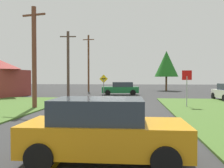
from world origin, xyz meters
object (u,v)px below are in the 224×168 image
Objects in this scene: utility_pole_mid at (68,63)px; utility_pole_far at (89,63)px; car_behind_on_main_road at (103,130)px; oak_tree_left at (166,64)px; car_approaching_junction at (121,88)px; utility_pole_near at (34,56)px; stop_sign at (187,82)px; direction_sign at (104,83)px.

utility_pole_far is (0.31, 10.19, 0.73)m from utility_pole_mid.
car_behind_on_main_road is 0.47× the size of utility_pole_far.
oak_tree_left reaches higher than car_behind_on_main_road.
utility_pole_near is at bearing 63.10° from car_approaching_junction.
stop_sign is 14.37m from utility_pole_mid.
direction_sign is 0.38× the size of oak_tree_left.
utility_pole_far is at bearing 101.07° from car_behind_on_main_road.
direction_sign is (3.71, 8.85, -2.10)m from utility_pole_near.
utility_pole_mid is 2.96× the size of direction_sign.
utility_pole_mid reaches higher than stop_sign.
car_behind_on_main_road is 1.67× the size of direction_sign.
utility_pole_mid is (-11.27, 8.70, 1.95)m from stop_sign.
direction_sign is (-7.03, 7.36, -0.31)m from stop_sign.
car_behind_on_main_road is (-4.52, -11.40, -1.07)m from stop_sign.
utility_pole_far is at bearing -163.08° from oak_tree_left.
utility_pole_near is (-5.22, -13.88, 2.85)m from car_approaching_junction.
utility_pole_near is at bearing 6.49° from stop_sign.
utility_pole_near reaches higher than oak_tree_left.
car_approaching_junction is 0.71× the size of oak_tree_left.
utility_pole_far reaches higher than stop_sign.
car_approaching_junction is 5.30m from direction_sign.
car_approaching_junction is at bearing -50.13° from utility_pole_far.
direction_sign is at bearing -47.72° from stop_sign.
oak_tree_left reaches higher than stop_sign.
utility_pole_mid reaches higher than car_behind_on_main_road.
stop_sign reaches higher than direction_sign.
car_behind_on_main_road is 12.05m from utility_pole_near.
utility_pole_near is 10.21m from utility_pole_mid.
direction_sign is (3.93, -11.53, -2.99)m from utility_pole_far.
stop_sign is at bearing -59.89° from utility_pole_far.
utility_pole_far is at bearing 108.80° from direction_sign.
utility_pole_mid is (-6.75, 20.10, 3.02)m from car_behind_on_main_road.
stop_sign is 0.38× the size of utility_pole_near.
utility_pole_far reaches higher than oak_tree_left.
car_approaching_junction and car_behind_on_main_road have the same top height.
utility_pole_mid is 10.22m from utility_pole_far.
utility_pole_far reaches higher than car_behind_on_main_road.
direction_sign is (-2.51, 18.76, 0.75)m from car_behind_on_main_road.
utility_pole_near reaches higher than stop_sign.
utility_pole_far is 3.53× the size of direction_sign.
car_approaching_junction is at bearing 91.49° from car_behind_on_main_road.
car_behind_on_main_road is 31.20m from utility_pole_far.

